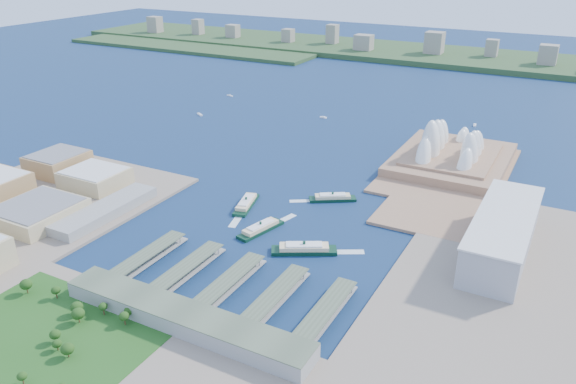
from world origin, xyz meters
The scene contains 19 objects.
ground centered at (0.00, 0.00, 0.00)m, with size 3000.00×3000.00×0.00m, color #0E2645.
east_land centered at (240.00, -50.00, 1.50)m, with size 240.00×500.00×3.00m, color gray.
peninsula centered at (107.50, 260.00, 1.50)m, with size 135.00×220.00×3.00m, color #966E52.
far_shore centered at (0.00, 980.00, 6.00)m, with size 2200.00×260.00×12.00m, color #2D4926.
opera_house centered at (105.00, 280.00, 32.00)m, with size 134.00×180.00×58.00m, color white, non-canonical shape.
toaster_building centered at (195.00, 80.00, 20.50)m, with size 45.00×155.00×35.00m, color #96969B.
west_buildings centered at (-250.00, -70.00, 16.50)m, with size 200.00×280.00×27.00m, color #9C794E, non-canonical shape.
ferry_wharves centered at (14.00, -75.00, 4.65)m, with size 184.00×90.00×9.30m, color #4A5641, non-canonical shape.
terminal_building centered at (15.00, -135.00, 9.00)m, with size 200.00×28.00×12.00m, color gray.
park centered at (-60.00, -190.00, 11.00)m, with size 150.00×110.00×16.00m, color #194714, non-canonical shape.
far_skyline centered at (0.00, 960.00, 39.50)m, with size 1900.00×140.00×55.00m, color gray, non-canonical shape.
ferry_a centered at (-55.42, 58.88, 5.07)m, with size 13.64×53.60×10.13m, color black, non-canonical shape.
ferry_b centered at (18.03, 115.35, 4.71)m, with size 12.68×49.82×9.42m, color black, non-canonical shape.
ferry_c centered at (-13.53, 18.11, 4.95)m, with size 13.34×52.39×9.91m, color black, non-canonical shape.
ferry_d centered at (41.00, 2.09, 5.50)m, with size 14.80×58.13×10.99m, color black, non-canonical shape.
boat_a centered at (-302.54, 311.98, 1.50)m, with size 3.88×15.54×3.00m, color white, non-canonical shape.
boat_b centered at (-121.24, 390.65, 1.47)m, with size 3.81×10.90×2.94m, color white, non-canonical shape.
boat_d centered at (-328.01, 436.71, 1.16)m, with size 3.01×13.78×2.33m, color white, non-canonical shape.
boat_e centered at (97.35, 461.41, 1.54)m, with size 4.00×12.56×3.08m, color white, non-canonical shape.
Camera 1 is at (234.49, -387.60, 252.02)m, focal length 35.00 mm.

